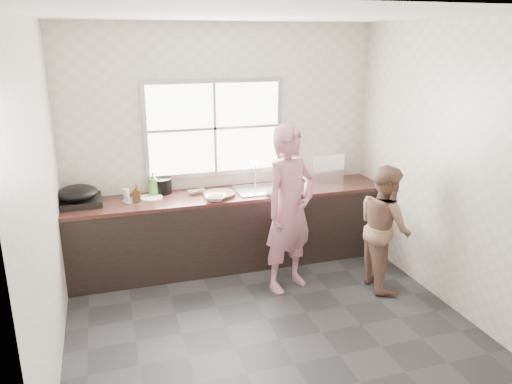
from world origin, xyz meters
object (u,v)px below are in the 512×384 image
object	(u,v)px
bottle_brown_tall	(137,194)
glass_jar	(126,193)
plate_food	(151,198)
dish_rack	(322,166)
bowl_held	(272,192)
pot_lid_left	(134,201)
cutting_board	(219,194)
woman	(289,215)
burner	(80,201)
bottle_brown_short	(160,186)
wok	(78,193)
bowl_crabs	(285,186)
bottle_green	(153,184)
pot_lid_right	(149,198)
black_pot	(161,186)
bowl_mince	(216,198)
person_side	(385,227)

from	to	relation	value
bottle_brown_tall	glass_jar	size ratio (longest dim) A/B	1.73
plate_food	dish_rack	world-z (taller)	dish_rack
bowl_held	pot_lid_left	distance (m)	1.50
dish_rack	cutting_board	bearing A→B (deg)	-173.91
woman	glass_jar	size ratio (longest dim) A/B	16.22
pot_lid_left	cutting_board	bearing A→B (deg)	-5.34
bowl_held	burner	world-z (taller)	burner
bottle_brown_short	wok	size ratio (longest dim) A/B	0.38
bowl_crabs	bottle_brown_short	size ratio (longest dim) A/B	1.33
woman	wok	size ratio (longest dim) A/B	3.92
bottle_green	pot_lid_right	world-z (taller)	bottle_green
black_pot	wok	bearing A→B (deg)	-168.34
bottle_green	glass_jar	xyz separation A→B (m)	(-0.29, 0.02, -0.09)
wok	plate_food	bearing A→B (deg)	0.85
woman	bowl_mince	world-z (taller)	woman
black_pot	dish_rack	distance (m)	1.97
black_pot	plate_food	bearing A→B (deg)	-127.71
bottle_brown_tall	burner	bearing A→B (deg)	171.46
woman	bowl_crabs	xyz separation A→B (m)	(0.22, 0.70, 0.09)
pot_lid_left	pot_lid_right	distance (m)	0.18
bowl_crabs	black_pot	bearing A→B (deg)	168.97
black_pot	glass_jar	bearing A→B (deg)	-170.60
bottle_green	burner	world-z (taller)	bottle_green
bowl_held	pot_lid_right	xyz separation A→B (m)	(-1.32, 0.29, -0.02)
cutting_board	pot_lid_left	xyz separation A→B (m)	(-0.91, 0.09, -0.01)
woman	pot_lid_right	size ratio (longest dim) A/B	6.49
black_pot	bottle_green	world-z (taller)	bottle_green
bottle_brown_tall	black_pot	bearing A→B (deg)	38.65
cutting_board	woman	bearing A→B (deg)	-49.46
pot_lid_right	person_side	bearing A→B (deg)	-25.29
cutting_board	bottle_brown_short	bearing A→B (deg)	153.88
cutting_board	burner	xyz separation A→B (m)	(-1.46, 0.16, 0.01)
bottle_brown_tall	burner	distance (m)	0.58
bowl_mince	wok	bearing A→B (deg)	169.52
woman	pot_lid_left	distance (m)	1.66
person_side	pot_lid_left	distance (m)	2.65
bowl_crabs	bottle_green	distance (m)	1.49
woman	bowl_held	size ratio (longest dim) A/B	8.30
cutting_board	pot_lid_left	bearing A→B (deg)	174.66
bowl_mince	bowl_crabs	size ratio (longest dim) A/B	1.10
woman	cutting_board	bearing A→B (deg)	106.20
wok	bottle_green	bearing A→B (deg)	7.09
bowl_mince	bottle_brown_tall	xyz separation A→B (m)	(-0.81, 0.21, 0.06)
plate_food	black_pot	bearing A→B (deg)	52.29
wok	person_side	bearing A→B (deg)	-19.19
plate_food	dish_rack	xyz separation A→B (m)	(2.10, 0.17, 0.15)
plate_food	dish_rack	distance (m)	2.11
dish_rack	bottle_green	bearing A→B (deg)	176.10
bowl_held	bottle_brown_short	size ratio (longest dim) A/B	1.25
woman	bowl_mince	bearing A→B (deg)	116.42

